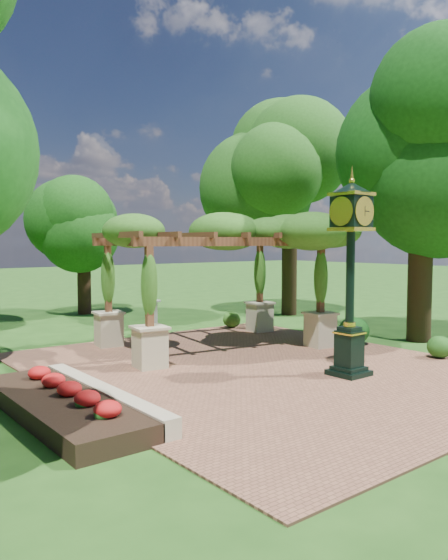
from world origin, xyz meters
TOP-DOWN VIEW (x-y plane):
  - ground at (0.00, 0.00)m, footprint 120.00×120.00m
  - brick_plaza at (0.00, 1.00)m, footprint 10.00×12.00m
  - border_wall at (-4.60, 0.50)m, footprint 0.35×5.00m
  - flower_bed at (-5.50, 0.50)m, footprint 1.50×5.00m
  - pedestal_clock at (1.12, -0.95)m, footprint 0.94×0.94m
  - pergola at (0.78, 3.98)m, footprint 7.00×4.96m
  - sundial at (1.15, 8.20)m, footprint 0.67×0.67m
  - shrub_front at (4.66, -1.24)m, footprint 0.80×0.80m
  - shrub_mid at (4.39, 1.50)m, footprint 1.11×1.11m
  - shrub_back at (3.54, 6.51)m, footprint 0.84×0.84m
  - tree_north at (0.96, 13.89)m, footprint 3.34×3.34m
  - tree_east_far at (8.03, 7.97)m, footprint 4.84×4.84m
  - tree_east_near at (6.74, 0.71)m, footprint 4.76×4.76m

SIDE VIEW (x-z plane):
  - ground at x=0.00m, z-range 0.00..0.00m
  - brick_plaza at x=0.00m, z-range 0.00..0.04m
  - flower_bed at x=-5.50m, z-range 0.00..0.36m
  - border_wall at x=-4.60m, z-range 0.00..0.40m
  - shrub_back at x=3.54m, z-range 0.04..0.64m
  - shrub_front at x=4.66m, z-range 0.04..0.65m
  - shrub_mid at x=4.39m, z-range 0.04..0.90m
  - sundial at x=1.15m, z-range -0.07..1.02m
  - pedestal_clock at x=1.12m, z-range 0.46..5.17m
  - pergola at x=0.78m, z-range 1.30..5.38m
  - tree_north at x=0.96m, z-range 1.19..7.66m
  - tree_east_far at x=8.03m, z-range 1.67..10.55m
  - tree_east_near at x=6.74m, z-range 1.73..11.04m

